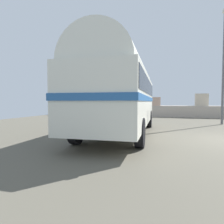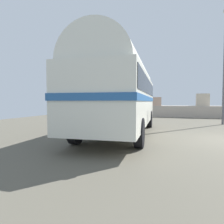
# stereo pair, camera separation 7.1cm
# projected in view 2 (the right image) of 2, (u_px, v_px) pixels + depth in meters

# --- Properties ---
(breakwater) EXTENTS (31.36, 2.47, 2.48)m
(breakwater) POSITION_uv_depth(u_px,v_px,m) (203.00, 110.00, 18.48)
(breakwater) COLOR #B4A79A
(breakwater) RESTS_ON ground
(vintage_coach) EXTENTS (3.04, 8.74, 3.70)m
(vintage_coach) POSITION_uv_depth(u_px,v_px,m) (122.00, 90.00, 9.05)
(vintage_coach) COLOR black
(vintage_coach) RESTS_ON ground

